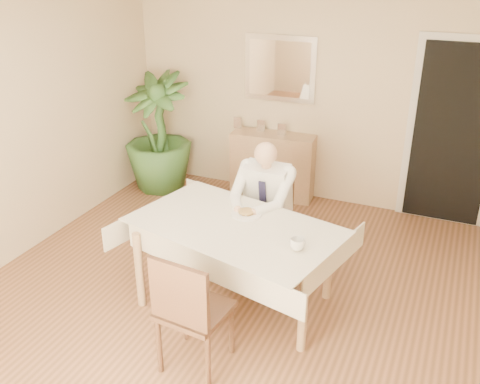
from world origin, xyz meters
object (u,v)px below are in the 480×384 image
at_px(coffee_mug, 297,244).
at_px(sideboard, 273,165).
at_px(chair_near, 189,308).
at_px(potted_palm, 158,133).
at_px(chair_far, 271,213).
at_px(seated_man, 261,203).
at_px(dining_table, 235,234).

height_order(coffee_mug, sideboard, coffee_mug).
xyz_separation_m(chair_near, coffee_mug, (0.54, 0.72, 0.25)).
bearing_deg(potted_palm, coffee_mug, -39.55).
relative_size(chair_far, seated_man, 0.66).
distance_m(chair_far, chair_near, 1.77).
relative_size(chair_far, coffee_mug, 7.04).
distance_m(dining_table, coffee_mug, 0.63).
distance_m(coffee_mug, sideboard, 2.62).
distance_m(dining_table, seated_man, 0.59).
bearing_deg(sideboard, potted_palm, -171.87).
relative_size(chair_near, seated_man, 0.78).
bearing_deg(chair_near, seated_man, 97.07).
xyz_separation_m(coffee_mug, sideboard, (-1.06, 2.36, -0.40)).
bearing_deg(seated_man, coffee_mug, -52.32).
relative_size(chair_near, coffee_mug, 8.30).
bearing_deg(dining_table, seated_man, 103.36).
height_order(chair_far, seated_man, seated_man).
bearing_deg(chair_far, seated_man, -83.49).
xyz_separation_m(seated_man, potted_palm, (-1.87, 1.27, 0.04)).
distance_m(chair_far, seated_man, 0.37).
relative_size(dining_table, chair_far, 2.37).
height_order(chair_near, potted_palm, potted_palm).
relative_size(chair_far, sideboard, 0.82).
relative_size(seated_man, coffee_mug, 10.68).
xyz_separation_m(coffee_mug, potted_palm, (-2.46, 2.03, -0.06)).
distance_m(dining_table, sideboard, 2.25).
height_order(chair_far, potted_palm, potted_palm).
distance_m(seated_man, sideboard, 1.69).
bearing_deg(sideboard, seated_man, -78.78).
bearing_deg(coffee_mug, chair_far, 119.48).
bearing_deg(potted_palm, chair_far, -27.84).
xyz_separation_m(dining_table, sideboard, (-0.47, 2.19, -0.27)).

